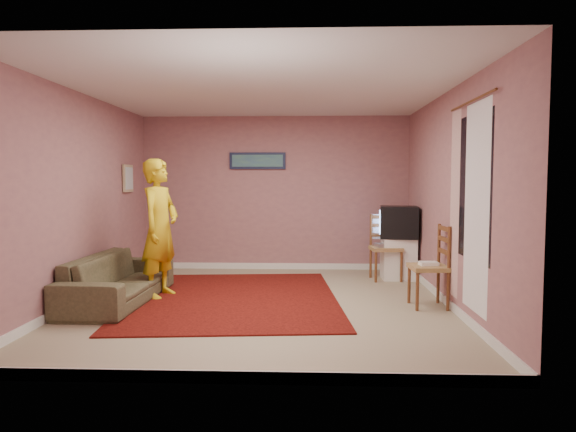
{
  "coord_description": "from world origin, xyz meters",
  "views": [
    {
      "loc": [
        0.55,
        -6.21,
        1.52
      ],
      "look_at": [
        0.29,
        0.6,
        1.05
      ],
      "focal_mm": 32.0,
      "sensor_mm": 36.0,
      "label": 1
    }
  ],
  "objects_px": {
    "crt_tv": "(398,222)",
    "person": "(160,228)",
    "tv_cabinet": "(398,258)",
    "sofa": "(119,279)",
    "chair_b": "(429,257)",
    "chair_a": "(386,240)"
  },
  "relations": [
    {
      "from": "crt_tv",
      "to": "person",
      "type": "bearing_deg",
      "value": -150.59
    },
    {
      "from": "tv_cabinet",
      "to": "sofa",
      "type": "distance_m",
      "value": 4.11
    },
    {
      "from": "crt_tv",
      "to": "chair_b",
      "type": "xyz_separation_m",
      "value": [
        0.06,
        -1.75,
        -0.28
      ]
    },
    {
      "from": "tv_cabinet",
      "to": "chair_a",
      "type": "relative_size",
      "value": 1.17
    },
    {
      "from": "chair_a",
      "to": "sofa",
      "type": "distance_m",
      "value": 3.89
    },
    {
      "from": "tv_cabinet",
      "to": "chair_b",
      "type": "xyz_separation_m",
      "value": [
        0.05,
        -1.75,
        0.29
      ]
    },
    {
      "from": "sofa",
      "to": "person",
      "type": "relative_size",
      "value": 1.13
    },
    {
      "from": "crt_tv",
      "to": "sofa",
      "type": "height_order",
      "value": "crt_tv"
    },
    {
      "from": "chair_a",
      "to": "person",
      "type": "distance_m",
      "value": 3.36
    },
    {
      "from": "tv_cabinet",
      "to": "chair_a",
      "type": "xyz_separation_m",
      "value": [
        -0.21,
        -0.09,
        0.29
      ]
    },
    {
      "from": "chair_b",
      "to": "person",
      "type": "bearing_deg",
      "value": -100.02
    },
    {
      "from": "sofa",
      "to": "crt_tv",
      "type": "bearing_deg",
      "value": -64.35
    },
    {
      "from": "chair_b",
      "to": "person",
      "type": "distance_m",
      "value": 3.41
    },
    {
      "from": "tv_cabinet",
      "to": "crt_tv",
      "type": "height_order",
      "value": "crt_tv"
    },
    {
      "from": "tv_cabinet",
      "to": "person",
      "type": "distance_m",
      "value": 3.63
    },
    {
      "from": "tv_cabinet",
      "to": "sofa",
      "type": "xyz_separation_m",
      "value": [
        -3.75,
        -1.68,
        -0.02
      ]
    },
    {
      "from": "tv_cabinet",
      "to": "chair_a",
      "type": "height_order",
      "value": "chair_a"
    },
    {
      "from": "tv_cabinet",
      "to": "chair_b",
      "type": "height_order",
      "value": "chair_b"
    },
    {
      "from": "tv_cabinet",
      "to": "chair_b",
      "type": "distance_m",
      "value": 1.78
    },
    {
      "from": "tv_cabinet",
      "to": "chair_b",
      "type": "relative_size",
      "value": 1.18
    },
    {
      "from": "chair_b",
      "to": "tv_cabinet",
      "type": "bearing_deg",
      "value": 178.58
    },
    {
      "from": "sofa",
      "to": "person",
      "type": "height_order",
      "value": "person"
    }
  ]
}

